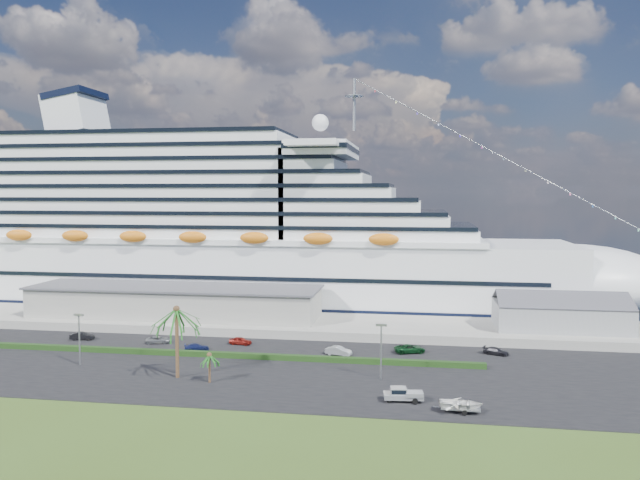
% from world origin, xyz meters
% --- Properties ---
extents(ground, '(420.00, 420.00, 0.00)m').
position_xyz_m(ground, '(0.00, 0.00, 0.00)').
color(ground, '#3A511B').
rests_on(ground, ground).
extents(asphalt_lot, '(140.00, 38.00, 0.12)m').
position_xyz_m(asphalt_lot, '(0.00, 11.00, 0.06)').
color(asphalt_lot, black).
rests_on(asphalt_lot, ground).
extents(wharf, '(240.00, 20.00, 1.80)m').
position_xyz_m(wharf, '(0.00, 40.00, 0.90)').
color(wharf, gray).
rests_on(wharf, ground).
extents(water, '(420.00, 160.00, 0.02)m').
position_xyz_m(water, '(0.00, 130.00, 0.01)').
color(water, black).
rests_on(water, ground).
extents(cruise_ship, '(191.00, 38.00, 54.00)m').
position_xyz_m(cruise_ship, '(-21.53, 64.00, 16.69)').
color(cruise_ship, silver).
rests_on(cruise_ship, ground).
extents(terminal_building, '(61.00, 15.00, 6.30)m').
position_xyz_m(terminal_building, '(-25.00, 40.00, 5.01)').
color(terminal_building, gray).
rests_on(terminal_building, wharf).
extents(port_shed, '(24.00, 12.31, 7.37)m').
position_xyz_m(port_shed, '(52.00, 40.00, 4.40)').
color(port_shed, gray).
rests_on(port_shed, wharf).
extents(hedge, '(88.00, 1.10, 0.90)m').
position_xyz_m(hedge, '(-8.00, 16.00, 0.57)').
color(hedge, black).
rests_on(hedge, asphalt_lot).
extents(lamp_post_left, '(1.60, 0.35, 8.27)m').
position_xyz_m(lamp_post_left, '(-28.00, 8.00, 5.34)').
color(lamp_post_left, gray).
rests_on(lamp_post_left, asphalt_lot).
extents(lamp_post_right, '(1.60, 0.35, 8.27)m').
position_xyz_m(lamp_post_right, '(20.00, 8.00, 5.34)').
color(lamp_post_right, gray).
rests_on(lamp_post_right, asphalt_lot).
extents(palm_tall, '(8.82, 8.82, 11.13)m').
position_xyz_m(palm_tall, '(-10.00, 4.00, 9.20)').
color(palm_tall, '#47301E').
rests_on(palm_tall, ground).
extents(palm_short, '(3.53, 3.53, 4.56)m').
position_xyz_m(palm_short, '(-4.50, 2.50, 3.67)').
color(palm_short, '#47301E').
rests_on(palm_short, ground).
extents(parked_car_1, '(4.48, 2.02, 1.43)m').
position_xyz_m(parked_car_1, '(-36.77, 23.83, 0.83)').
color(parked_car_1, black).
rests_on(parked_car_1, asphalt_lot).
extents(parked_car_2, '(4.80, 3.06, 1.23)m').
position_xyz_m(parked_car_2, '(-21.55, 23.56, 0.74)').
color(parked_car_2, slate).
rests_on(parked_car_2, asphalt_lot).
extents(parked_car_3, '(4.56, 3.06, 1.23)m').
position_xyz_m(parked_car_3, '(-12.79, 19.63, 0.73)').
color(parked_car_3, '#171F51').
rests_on(parked_car_3, asphalt_lot).
extents(parked_car_4, '(4.23, 2.05, 1.39)m').
position_xyz_m(parked_car_4, '(-6.45, 24.92, 0.82)').
color(parked_car_4, maroon).
rests_on(parked_car_4, asphalt_lot).
extents(parked_car_5, '(4.74, 2.69, 1.48)m').
position_xyz_m(parked_car_5, '(12.08, 20.43, 0.86)').
color(parked_car_5, '#9B9EA1').
rests_on(parked_car_5, asphalt_lot).
extents(parked_car_6, '(5.79, 3.94, 1.47)m').
position_xyz_m(parked_car_6, '(24.00, 23.88, 0.86)').
color(parked_car_6, '#0D3517').
rests_on(parked_car_6, asphalt_lot).
extents(parked_car_7, '(4.66, 3.24, 1.25)m').
position_xyz_m(parked_car_7, '(38.46, 24.95, 0.75)').
color(parked_car_7, black).
rests_on(parked_car_7, asphalt_lot).
extents(pickup_truck, '(5.40, 2.47, 1.84)m').
position_xyz_m(pickup_truck, '(23.43, -1.42, 1.13)').
color(pickup_truck, black).
rests_on(pickup_truck, asphalt_lot).
extents(boat_trailer, '(6.14, 4.06, 1.75)m').
position_xyz_m(boat_trailer, '(30.73, -4.55, 1.28)').
color(boat_trailer, gray).
rests_on(boat_trailer, asphalt_lot).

